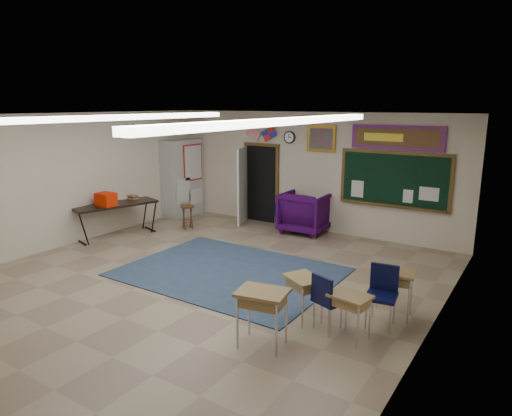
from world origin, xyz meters
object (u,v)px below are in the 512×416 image
Objects in this scene: student_desk_front_left at (303,296)px; folding_table at (116,219)px; wingback_armchair at (306,212)px; wooden_stool at (188,217)px; student_desk_front_right at (393,291)px.

student_desk_front_left is 6.07m from folding_table.
wooden_stool is (-2.72, -1.39, -0.20)m from wingback_armchair.
wingback_armchair is 0.54× the size of folding_table.
wooden_stool is at bearing 72.99° from folding_table.
folding_table is 3.41× the size of wooden_stool.
wingback_armchair is at bearing 124.44° from student_desk_front_right.
folding_table is (-6.98, 0.59, 0.04)m from student_desk_front_right.
student_desk_front_right is (3.27, -3.47, -0.11)m from wingback_armchair.
folding_table is at bearing -164.54° from student_desk_front_left.
student_desk_front_left is at bearing 114.57° from wingback_armchair.
wingback_armchair is 4.77m from student_desk_front_right.
wooden_stool is at bearing 24.94° from wingback_armchair.
wingback_armchair is at bearing 27.11° from wooden_stool.
wingback_armchair reaches higher than student_desk_front_right.
student_desk_front_right is at bearing 131.10° from wingback_armchair.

